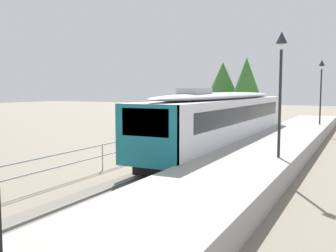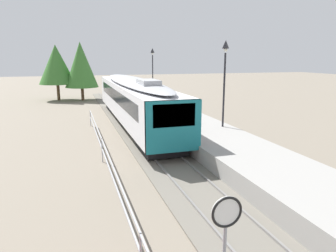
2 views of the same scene
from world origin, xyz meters
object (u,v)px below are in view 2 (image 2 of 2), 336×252
Objects in this scene: commuter_train at (134,98)px; speed_limit_sign at (226,231)px; platform_lamp_far_end at (153,63)px; platform_lamp_mid_platform at (225,67)px.

speed_limit_sign is at bearing -96.24° from commuter_train.
platform_lamp_far_end reaches higher than speed_limit_sign.
speed_limit_sign is (-6.60, -30.47, -2.50)m from platform_lamp_far_end.
commuter_train is 3.77× the size of platform_lamp_far_end.
commuter_train is 19.28m from speed_limit_sign.
platform_lamp_far_end is (4.50, 11.30, 2.47)m from commuter_train.
platform_lamp_mid_platform reaches higher than commuter_train.
platform_lamp_mid_platform is at bearing -54.30° from commuter_train.
commuter_train is at bearing 125.70° from platform_lamp_mid_platform.
platform_lamp_far_end reaches higher than commuter_train.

